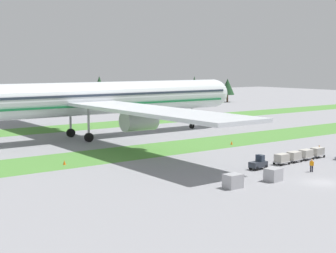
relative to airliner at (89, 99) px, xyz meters
name	(u,v)px	position (x,y,z in m)	size (l,w,h in m)	color
ground_plane	(322,183)	(5.87, -49.66, -7.79)	(400.00, 400.00, 0.00)	gray
grass_strip_near	(168,148)	(5.87, -18.06, -7.79)	(320.00, 12.09, 0.01)	#4C8438
grass_strip_far	(76,127)	(5.87, 18.11, -7.79)	(320.00, 12.09, 0.01)	#4C8438
airliner	(89,99)	(0.00, 0.00, 0.00)	(70.89, 86.57, 21.76)	silver
baggage_tug	(259,163)	(5.45, -39.61, -6.98)	(2.66, 1.43, 1.97)	#2D333D
cargo_dolly_lead	(282,158)	(10.47, -39.35, -6.87)	(2.28, 1.61, 1.55)	#A3A3A8
cargo_dolly_second	(294,156)	(13.36, -39.20, -6.87)	(2.28, 1.61, 1.55)	#A3A3A8
cargo_dolly_third	(306,154)	(16.26, -39.05, -6.87)	(2.28, 1.61, 1.55)	#A3A3A8
cargo_dolly_fourth	(317,152)	(19.16, -38.90, -6.87)	(2.28, 1.61, 1.55)	#A3A3A8
ground_crew_marshaller	(312,165)	(9.91, -45.00, -6.85)	(0.36, 0.50, 1.74)	black
ground_crew_loader	(319,150)	(20.45, -38.25, -6.85)	(0.56, 0.36, 1.74)	black
uld_container_0	(273,175)	(1.79, -45.55, -7.00)	(2.00, 1.60, 1.59)	#A3A3A8
uld_container_1	(233,181)	(-4.68, -45.20, -6.97)	(2.00, 1.60, 1.64)	#A3A3A8
taxiway_marker_0	(232,143)	(17.31, -21.76, -7.47)	(0.44, 0.44, 0.63)	orange
taxiway_marker_1	(64,162)	(-14.76, -21.06, -7.46)	(0.44, 0.44, 0.66)	orange
distant_tree_line	(6,93)	(1.96, 54.95, -1.31)	(170.55, 9.32, 11.41)	#4C3823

